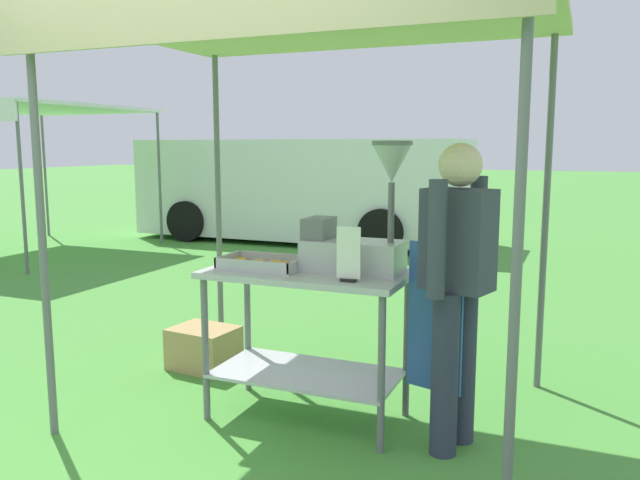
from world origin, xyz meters
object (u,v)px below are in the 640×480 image
object	(u,v)px
supply_crate	(204,348)
neighbour_tent	(28,111)
donut_cart	(307,312)
vendor	(456,281)
donut_fryer	(359,232)
van_white	(303,188)
stall_canopy	(313,31)
donut_tray	(262,265)
menu_sign	(349,258)

from	to	relation	value
supply_crate	neighbour_tent	world-z (taller)	neighbour_tent
donut_cart	vendor	distance (m)	0.90
donut_fryer	van_white	bearing A→B (deg)	116.67
donut_cart	supply_crate	size ratio (longest dim) A/B	2.42
donut_fryer	van_white	distance (m)	7.30
donut_fryer	neighbour_tent	distance (m)	7.56
van_white	neighbour_tent	size ratio (longest dim) A/B	1.86
stall_canopy	van_white	distance (m)	7.28
stall_canopy	neighbour_tent	size ratio (longest dim) A/B	0.90
donut_tray	neighbour_tent	bearing A→B (deg)	146.58
donut_tray	vendor	xyz separation A→B (m)	(1.13, 0.00, -0.00)
menu_sign	vendor	distance (m)	0.57
donut_tray	donut_fryer	distance (m)	0.61
stall_canopy	menu_sign	distance (m)	1.29
stall_canopy	vendor	distance (m)	1.58
donut_tray	neighbour_tent	xyz separation A→B (m)	(-5.92, 3.91, 1.19)
menu_sign	donut_fryer	bearing A→B (deg)	97.35
donut_fryer	menu_sign	size ratio (longest dim) A/B	2.52
stall_canopy	van_white	size ratio (longest dim) A/B	0.48
donut_tray	vendor	size ratio (longest dim) A/B	0.30
stall_canopy	donut_fryer	bearing A→B (deg)	-3.92
menu_sign	neighbour_tent	distance (m)	7.74
donut_tray	neighbour_tent	size ratio (longest dim) A/B	0.16
van_white	neighbour_tent	distance (m)	4.38
donut_tray	stall_canopy	bearing A→B (deg)	28.09
stall_canopy	vendor	size ratio (longest dim) A/B	1.64
donut_tray	menu_sign	distance (m)	0.61
neighbour_tent	supply_crate	bearing A→B (deg)	-33.19
donut_cart	menu_sign	world-z (taller)	menu_sign
van_white	menu_sign	bearing A→B (deg)	-63.99
supply_crate	neighbour_tent	bearing A→B (deg)	146.81
donut_cart	stall_canopy	bearing A→B (deg)	90.00
vendor	supply_crate	size ratio (longest dim) A/B	3.34
stall_canopy	donut_tray	distance (m)	1.35
neighbour_tent	donut_fryer	bearing A→B (deg)	-30.30
van_white	neighbour_tent	bearing A→B (deg)	-139.47
neighbour_tent	menu_sign	bearing A→B (deg)	-31.86
stall_canopy	donut_fryer	xyz separation A→B (m)	(0.29, -0.02, -1.11)
stall_canopy	vendor	world-z (taller)	stall_canopy
donut_cart	donut_fryer	xyz separation A→B (m)	(0.29, 0.08, 0.47)
vendor	van_white	xyz separation A→B (m)	(-3.85, 6.64, -0.02)
donut_fryer	donut_tray	bearing A→B (deg)	-167.58
van_white	vendor	bearing A→B (deg)	-59.92
donut_tray	supply_crate	distance (m)	1.20
vendor	neighbour_tent	distance (m)	8.14
supply_crate	van_white	xyz separation A→B (m)	(-1.95, 6.11, 0.73)
donut_tray	donut_cart	bearing A→B (deg)	9.11
donut_tray	van_white	xyz separation A→B (m)	(-2.72, 6.64, -0.03)
donut_tray	van_white	size ratio (longest dim) A/B	0.09
stall_canopy	van_white	world-z (taller)	stall_canopy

